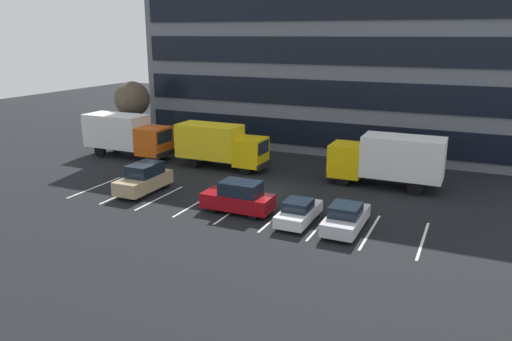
# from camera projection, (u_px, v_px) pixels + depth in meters

# --- Properties ---
(ground_plane) EXTENTS (120.00, 120.00, 0.00)m
(ground_plane) POSITION_uv_depth(u_px,v_px,m) (261.00, 192.00, 34.00)
(ground_plane) COLOR black
(office_building) EXTENTS (35.30, 12.71, 18.00)m
(office_building) POSITION_uv_depth(u_px,v_px,m) (337.00, 50.00, 47.30)
(office_building) COLOR slate
(office_building) RESTS_ON ground_plane
(lot_markings) EXTENTS (22.54, 5.40, 0.01)m
(lot_markings) POSITION_uv_depth(u_px,v_px,m) (235.00, 210.00, 30.56)
(lot_markings) COLOR silver
(lot_markings) RESTS_ON ground_plane
(box_truck_yellow_all) EXTENTS (7.55, 2.50, 3.50)m
(box_truck_yellow_all) POSITION_uv_depth(u_px,v_px,m) (220.00, 144.00, 39.68)
(box_truck_yellow_all) COLOR yellow
(box_truck_yellow_all) RESTS_ON ground_plane
(box_truck_yellow) EXTENTS (8.00, 2.65, 3.71)m
(box_truck_yellow) POSITION_uv_depth(u_px,v_px,m) (388.00, 158.00, 34.65)
(box_truck_yellow) COLOR yellow
(box_truck_yellow) RESTS_ON ground_plane
(box_truck_orange) EXTENTS (8.01, 2.65, 3.71)m
(box_truck_orange) POSITION_uv_depth(u_px,v_px,m) (126.00, 134.00, 43.21)
(box_truck_orange) COLOR #D85914
(box_truck_orange) RESTS_ON ground_plane
(sedan_white) EXTENTS (1.66, 3.96, 1.42)m
(sedan_white) POSITION_uv_depth(u_px,v_px,m) (299.00, 212.00, 28.30)
(sedan_white) COLOR white
(sedan_white) RESTS_ON ground_plane
(suv_maroon) EXTENTS (4.35, 1.84, 1.97)m
(suv_maroon) POSITION_uv_depth(u_px,v_px,m) (239.00, 197.00, 29.91)
(suv_maroon) COLOR maroon
(suv_maroon) RESTS_ON ground_plane
(suv_tan) EXTENTS (1.88, 4.43, 2.00)m
(suv_tan) POSITION_uv_depth(u_px,v_px,m) (144.00, 179.00, 33.72)
(suv_tan) COLOR tan
(suv_tan) RESTS_ON ground_plane
(sedan_silver) EXTENTS (1.81, 4.33, 1.55)m
(sedan_silver) POSITION_uv_depth(u_px,v_px,m) (346.00, 218.00, 27.21)
(sedan_silver) COLOR silver
(sedan_silver) RESTS_ON ground_plane
(bare_tree) EXTENTS (3.33, 3.33, 6.24)m
(bare_tree) POSITION_uv_depth(u_px,v_px,m) (132.00, 99.00, 46.68)
(bare_tree) COLOR #473323
(bare_tree) RESTS_ON ground_plane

